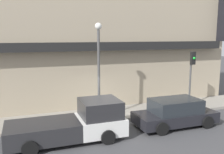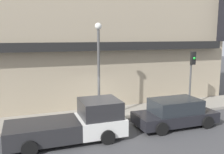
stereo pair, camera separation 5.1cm
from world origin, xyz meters
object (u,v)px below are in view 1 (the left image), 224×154
object	(u,v)px
fire_hydrant	(81,114)
street_lamp	(99,60)
pickup_truck	(75,124)
parked_car	(175,113)
traffic_light	(192,69)

from	to	relation	value
fire_hydrant	street_lamp	distance (m)	3.14
street_lamp	pickup_truck	bearing A→B (deg)	-131.61
parked_car	pickup_truck	bearing A→B (deg)	-179.30
parked_car	fire_hydrant	size ratio (longest dim) A/B	7.41
parked_car	street_lamp	world-z (taller)	street_lamp
street_lamp	fire_hydrant	bearing A→B (deg)	162.86
fire_hydrant	traffic_light	bearing A→B (deg)	-0.67
pickup_truck	traffic_light	size ratio (longest dim) A/B	1.47
traffic_light	fire_hydrant	bearing A→B (deg)	179.33
parked_car	street_lamp	distance (m)	4.91
pickup_truck	street_lamp	xyz separation A→B (m)	(1.75, 1.97, 2.67)
fire_hydrant	street_lamp	xyz separation A→B (m)	(0.92, -0.29, 2.99)
street_lamp	traffic_light	bearing A→B (deg)	1.89
fire_hydrant	traffic_light	distance (m)	7.40
parked_car	fire_hydrant	xyz separation A→B (m)	(-4.49, 2.25, -0.24)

